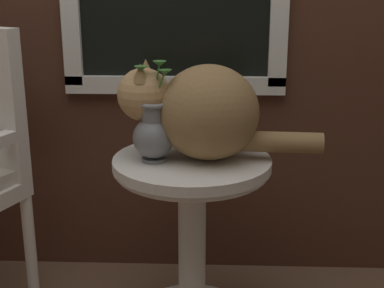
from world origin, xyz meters
The scene contains 3 objects.
wicker_side_table centered at (0.29, 0.24, 0.44)m, with size 0.54×0.54×0.64m.
cat centered at (0.32, 0.24, 0.81)m, with size 0.68×0.34×0.33m.
pewter_vase_with_ivy centered at (0.16, 0.20, 0.74)m, with size 0.14×0.14×0.33m.
Camera 1 is at (0.36, -1.57, 1.25)m, focal length 52.86 mm.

